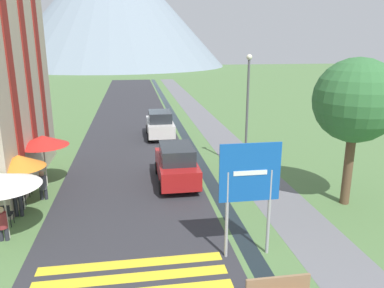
{
  "coord_description": "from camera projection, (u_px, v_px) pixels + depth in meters",
  "views": [
    {
      "loc": [
        -2.25,
        -5.79,
        6.4
      ],
      "look_at": [
        0.24,
        10.0,
        2.01
      ],
      "focal_mm": 35.0,
      "sensor_mm": 36.0,
      "label": 1
    }
  ],
  "objects": [
    {
      "name": "parked_car_far",
      "position": [
        160.0,
        124.0,
        25.67
      ],
      "size": [
        1.83,
        3.97,
        1.82
      ],
      "color": "silver",
      "rests_on": "ground_plane"
    },
    {
      "name": "streetlamp",
      "position": [
        247.0,
        104.0,
        18.71
      ],
      "size": [
        0.28,
        0.28,
        5.8
      ],
      "color": "#515156",
      "rests_on": "ground_plane"
    },
    {
      "name": "person_standing_terrace",
      "position": [
        16.0,
        191.0,
        13.92
      ],
      "size": [
        0.32,
        0.32,
        1.76
      ],
      "color": "#282833",
      "rests_on": "ground_plane"
    },
    {
      "name": "person_seated_far",
      "position": [
        2.0,
        222.0,
        12.28
      ],
      "size": [
        0.32,
        0.32,
        1.21
      ],
      "color": "#282833",
      "rests_on": "ground_plane"
    },
    {
      "name": "cafe_umbrella_middle_orange",
      "position": [
        19.0,
        161.0,
        14.26
      ],
      "size": [
        1.96,
        1.96,
        2.23
      ],
      "color": "#B7B2A8",
      "rests_on": "ground_plane"
    },
    {
      "name": "crosswalk_marking",
      "position": [
        132.0,
        278.0,
        10.48
      ],
      "size": [
        5.44,
        1.84,
        0.01
      ],
      "color": "yellow",
      "rests_on": "ground_plane"
    },
    {
      "name": "cafe_chair_far_right",
      "position": [
        25.0,
        185.0,
        15.83
      ],
      "size": [
        0.4,
        0.4,
        0.85
      ],
      "rotation": [
        0.0,
        0.0,
        0.25
      ],
      "color": "black",
      "rests_on": "ground_plane"
    },
    {
      "name": "person_seated_near",
      "position": [
        43.0,
        184.0,
        15.52
      ],
      "size": [
        0.32,
        0.32,
        1.25
      ],
      "color": "#282833",
      "rests_on": "ground_plane"
    },
    {
      "name": "ground_plane",
      "position": [
        167.0,
        134.0,
        26.6
      ],
      "size": [
        160.0,
        160.0,
        0.0
      ],
      "primitive_type": "plane",
      "color": "#517542"
    },
    {
      "name": "mountain_distant",
      "position": [
        112.0,
        4.0,
        96.53
      ],
      "size": [
        57.93,
        57.93,
        31.58
      ],
      "color": "gray",
      "rests_on": "ground_plane"
    },
    {
      "name": "road",
      "position": [
        131.0,
        111.0,
        35.75
      ],
      "size": [
        6.4,
        60.0,
        0.01
      ],
      "color": "#2D2D33",
      "rests_on": "ground_plane"
    },
    {
      "name": "cafe_chair_near_left",
      "position": [
        5.0,
        213.0,
        13.26
      ],
      "size": [
        0.4,
        0.4,
        0.85
      ],
      "rotation": [
        0.0,
        0.0,
        -0.04
      ],
      "color": "black",
      "rests_on": "ground_plane"
    },
    {
      "name": "road_sign",
      "position": [
        250.0,
        183.0,
        10.99
      ],
      "size": [
        1.85,
        0.11,
        3.6
      ],
      "color": "#9E9EA3",
      "rests_on": "ground_plane"
    },
    {
      "name": "drainage_channel",
      "position": [
        170.0,
        110.0,
        36.31
      ],
      "size": [
        0.6,
        60.0,
        0.0
      ],
      "color": "black",
      "rests_on": "ground_plane"
    },
    {
      "name": "cafe_umbrella_front_white",
      "position": [
        1.0,
        180.0,
        12.07
      ],
      "size": [
        2.47,
        2.47,
        2.3
      ],
      "color": "#B7B2A8",
      "rests_on": "ground_plane"
    },
    {
      "name": "cafe_chair_middle",
      "position": [
        19.0,
        197.0,
        14.64
      ],
      "size": [
        0.4,
        0.4,
        0.85
      ],
      "rotation": [
        0.0,
        0.0,
        -0.45
      ],
      "color": "black",
      "rests_on": "ground_plane"
    },
    {
      "name": "footpath",
      "position": [
        194.0,
        109.0,
        36.67
      ],
      "size": [
        2.2,
        60.0,
        0.01
      ],
      "color": "slate",
      "rests_on": "ground_plane"
    },
    {
      "name": "cafe_umbrella_rear_red",
      "position": [
        43.0,
        141.0,
        16.61
      ],
      "size": [
        2.24,
        2.24,
        2.38
      ],
      "color": "#B7B2A8",
      "rests_on": "ground_plane"
    },
    {
      "name": "parked_car_near",
      "position": [
        176.0,
        164.0,
        17.34
      ],
      "size": [
        1.82,
        4.12,
        1.82
      ],
      "color": "#A31919",
      "rests_on": "ground_plane"
    },
    {
      "name": "tree_by_path",
      "position": [
        356.0,
        101.0,
        14.22
      ],
      "size": [
        3.24,
        3.24,
        5.86
      ],
      "color": "brown",
      "rests_on": "ground_plane"
    }
  ]
}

